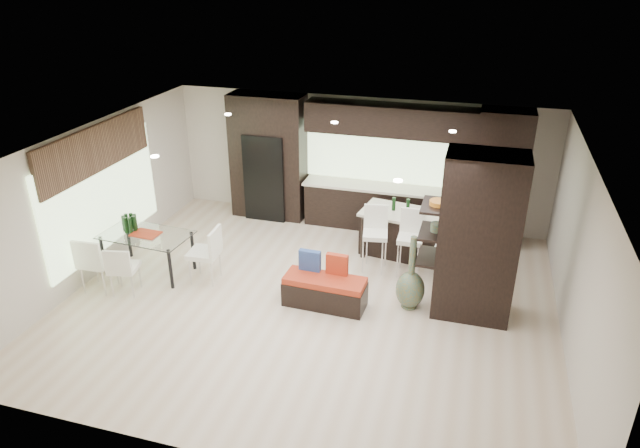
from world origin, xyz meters
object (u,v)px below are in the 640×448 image
(floor_vase, at_px, (411,273))
(chair_end, at_px, (204,257))
(stool_right, at_px, (445,257))
(stool_left, at_px, (375,246))
(chair_near, at_px, (124,271))
(stool_mid, at_px, (409,250))
(kitchen_island, at_px, (415,235))
(chair_far, at_px, (98,265))
(bench, at_px, (325,292))
(dining_table, at_px, (149,253))

(floor_vase, distance_m, chair_end, 3.63)
(stool_right, xyz_separation_m, chair_end, (-4.08, -1.25, 0.05))
(stool_left, xyz_separation_m, stool_right, (1.27, 0.03, -0.07))
(floor_vase, relative_size, chair_near, 1.54)
(stool_mid, bearing_deg, stool_left, 178.64)
(kitchen_island, xyz_separation_m, chair_far, (-5.07, -2.76, 0.05))
(kitchen_island, distance_m, floor_vase, 1.84)
(chair_end, bearing_deg, bench, -98.67)
(kitchen_island, bearing_deg, stool_mid, -81.17)
(bench, bearing_deg, stool_right, 40.50)
(chair_near, bearing_deg, dining_table, 78.26)
(stool_right, relative_size, floor_vase, 0.66)
(chair_near, bearing_deg, stool_left, 14.79)
(stool_left, relative_size, dining_table, 0.63)
(bench, bearing_deg, stool_mid, 52.08)
(stool_mid, xyz_separation_m, chair_near, (-4.57, -1.97, -0.08))
(chair_near, distance_m, chair_end, 1.35)
(stool_left, xyz_separation_m, bench, (-0.55, -1.41, -0.23))
(floor_vase, relative_size, dining_table, 0.82)
(chair_end, bearing_deg, chair_far, 111.87)
(chair_far, bearing_deg, chair_near, 0.05)
(kitchen_island, distance_m, stool_right, 0.97)
(chair_near, bearing_deg, chair_far, 171.74)
(stool_left, distance_m, chair_end, 3.07)
(bench, relative_size, dining_table, 0.86)
(stool_mid, relative_size, floor_vase, 0.77)
(floor_vase, bearing_deg, chair_end, -177.49)
(stool_right, bearing_deg, chair_near, -153.72)
(stool_left, height_order, chair_far, stool_left)
(stool_mid, relative_size, bench, 0.73)
(stool_right, bearing_deg, floor_vase, -107.68)
(dining_table, relative_size, chair_far, 1.66)
(stool_mid, bearing_deg, chair_far, -159.82)
(stool_left, xyz_separation_m, floor_vase, (0.80, -1.06, 0.15))
(stool_left, height_order, dining_table, stool_left)
(bench, distance_m, chair_near, 3.44)
(kitchen_island, xyz_separation_m, stool_left, (-0.63, -0.76, 0.07))
(chair_end, bearing_deg, stool_right, -76.89)
(floor_vase, distance_m, dining_table, 4.76)
(kitchen_island, relative_size, stool_left, 2.08)
(stool_right, distance_m, chair_near, 5.58)
(stool_right, xyz_separation_m, chair_near, (-5.21, -2.00, -0.01))
(stool_mid, distance_m, bench, 1.85)
(kitchen_island, xyz_separation_m, bench, (-1.18, -2.17, -0.17))
(floor_vase, bearing_deg, stool_right, 67.04)
(bench, xyz_separation_m, chair_end, (-2.26, 0.19, 0.21))
(chair_near, relative_size, chair_end, 0.88)
(stool_left, xyz_separation_m, stool_mid, (0.63, -0.00, 0.00))
(bench, relative_size, chair_near, 1.61)
(bench, bearing_deg, dining_table, 178.96)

